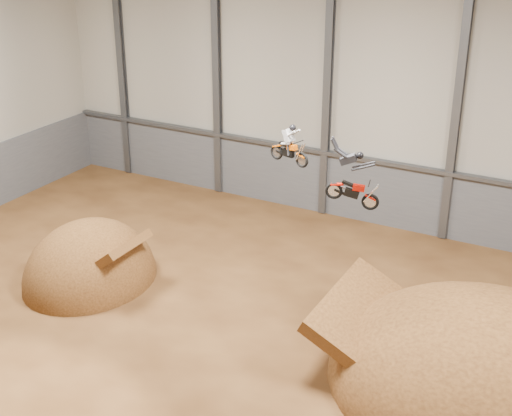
{
  "coord_description": "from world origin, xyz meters",
  "views": [
    {
      "loc": [
        10.57,
        -18.66,
        15.98
      ],
      "look_at": [
        -1.69,
        4.0,
        4.76
      ],
      "focal_mm": 50.0,
      "sensor_mm": 36.0,
      "label": 1
    }
  ],
  "objects_px": {
    "takeoff_ramp": "(91,280)",
    "fmx_rider_a": "(289,142)",
    "landing_ramp": "(486,390)",
    "fmx_rider_b": "(351,175)"
  },
  "relations": [
    {
      "from": "takeoff_ramp",
      "to": "fmx_rider_a",
      "type": "xyz_separation_m",
      "value": [
        9.45,
        0.93,
        7.81
      ]
    },
    {
      "from": "takeoff_ramp",
      "to": "fmx_rider_a",
      "type": "bearing_deg",
      "value": 5.64
    },
    {
      "from": "landing_ramp",
      "to": "fmx_rider_b",
      "type": "bearing_deg",
      "value": -171.67
    },
    {
      "from": "landing_ramp",
      "to": "fmx_rider_a",
      "type": "distance_m",
      "value": 11.28
    },
    {
      "from": "takeoff_ramp",
      "to": "fmx_rider_a",
      "type": "height_order",
      "value": "fmx_rider_a"
    },
    {
      "from": "fmx_rider_a",
      "to": "takeoff_ramp",
      "type": "bearing_deg",
      "value": -157.77
    },
    {
      "from": "takeoff_ramp",
      "to": "landing_ramp",
      "type": "relative_size",
      "value": 0.57
    },
    {
      "from": "landing_ramp",
      "to": "fmx_rider_b",
      "type": "distance_m",
      "value": 9.14
    },
    {
      "from": "fmx_rider_a",
      "to": "fmx_rider_b",
      "type": "bearing_deg",
      "value": -5.92
    },
    {
      "from": "fmx_rider_b",
      "to": "landing_ramp",
      "type": "bearing_deg",
      "value": -6.4
    }
  ]
}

